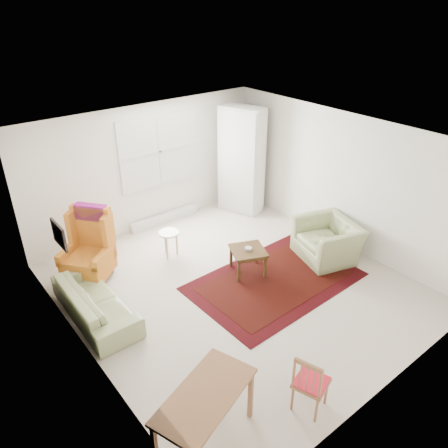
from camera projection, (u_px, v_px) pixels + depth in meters
room at (228, 214)px, 6.80m from camera, size 5.04×5.54×2.51m
rug at (275, 281)px, 7.36m from camera, size 2.84×1.87×0.03m
sofa at (94, 296)px, 6.43m from camera, size 0.72×1.80×0.72m
armchair at (328, 237)px, 7.85m from camera, size 1.21×1.30×0.84m
wingback_chair at (86, 247)px, 7.13m from camera, size 1.05×1.04×1.25m
coffee_table at (248, 261)px, 7.51m from camera, size 0.73×0.73×0.46m
stool at (170, 244)px, 7.97m from camera, size 0.49×0.49×0.50m
cabinet at (242, 161)px, 9.24m from camera, size 0.75×1.02×2.28m
desk at (206, 419)px, 4.59m from camera, size 1.30×0.94×0.74m
desk_chair at (311, 381)px, 4.97m from camera, size 0.46×0.46×0.83m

